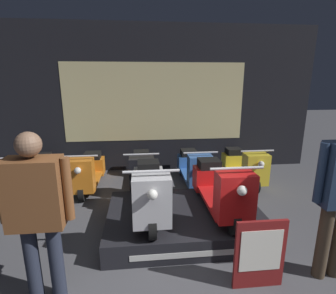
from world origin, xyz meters
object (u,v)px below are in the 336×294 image
Objects in this scene: scooter_display_right at (220,188)px; scooter_backrow_1 at (88,172)px; scooter_display_left at (150,191)px; scooter_backrow_2 at (142,170)px; scooter_backrow_3 at (194,168)px; person_left_browsing at (37,205)px; price_sign_board at (260,254)px; scooter_backrow_4 at (243,166)px; scooter_backrow_0 at (32,174)px.

scooter_display_right is 1.00× the size of scooter_backrow_1.
scooter_display_left and scooter_display_right have the same top height.
scooter_backrow_2 is at bearing 0.00° from scooter_backrow_1.
scooter_backrow_1 is 2.07m from scooter_backrow_3.
person_left_browsing is 2.21× the size of price_sign_board.
scooter_backrow_3 reaches higher than price_sign_board.
scooter_display_left is at bearing 44.93° from person_left_browsing.
scooter_backrow_1 is 3.51m from price_sign_board.
scooter_backrow_4 is (1.01, 1.66, -0.29)m from scooter_display_right.
scooter_backrow_1 is at bearing 128.23° from price_sign_board.
scooter_backrow_4 is (1.03, 0.00, 0.00)m from scooter_backrow_3.
scooter_display_right is 1.12m from price_sign_board.
scooter_display_right is 1.96m from scooter_backrow_4.
scooter_backrow_4 is 2.14× the size of price_sign_board.
scooter_backrow_4 is at bearing 0.00° from scooter_backrow_0.
person_left_browsing is at bearing 177.95° from price_sign_board.
scooter_display_left is 2.74m from scooter_backrow_0.
scooter_backrow_4 is (3.10, 0.00, 0.00)m from scooter_backrow_1.
scooter_display_right is 0.97× the size of person_left_browsing.
scooter_backrow_0 is 4.22m from price_sign_board.
scooter_backrow_0 is 4.13m from scooter_backrow_4.
scooter_backrow_0 is 1.00× the size of scooter_backrow_2.
scooter_backrow_4 reaches higher than price_sign_board.
scooter_display_right is (0.95, 0.00, 0.00)m from scooter_display_left.
scooter_display_right is at bearing 94.44° from price_sign_board.
scooter_display_left is 2.14× the size of price_sign_board.
person_left_browsing reaches higher than scooter_backrow_1.
scooter_display_left is 1.68m from scooter_backrow_2.
price_sign_board is (3.20, -2.75, 0.05)m from scooter_backrow_0.
scooter_backrow_1 is 1.00× the size of scooter_backrow_3.
scooter_backrow_3 is at bearing 60.65° from scooter_display_left.
scooter_backrow_0 is at bearing 180.00° from scooter_backrow_2.
person_left_browsing is (-1.96, -2.68, 0.65)m from scooter_backrow_3.
scooter_backrow_1 and scooter_backrow_3 have the same top height.
scooter_display_right is 1.00× the size of scooter_backrow_2.
price_sign_board is (0.09, -1.10, -0.24)m from scooter_display_right.
scooter_display_left is 1.00× the size of scooter_backrow_4.
scooter_display_right is 2.68m from scooter_backrow_1.
scooter_backrow_0 is at bearing 152.00° from scooter_display_right.
person_left_browsing is (-0.92, -2.68, 0.65)m from scooter_backrow_2.
scooter_backrow_4 is at bearing 40.15° from scooter_display_left.
scooter_display_right is at bearing -38.49° from scooter_backrow_1.
scooter_display_left is 1.00× the size of scooter_display_right.
scooter_display_left is 2.03m from scooter_backrow_1.
person_left_browsing reaches higher than scooter_display_left.
scooter_backrow_0 is 1.03m from scooter_backrow_1.
scooter_display_left is 1.00× the size of scooter_backrow_1.
scooter_backrow_1 is 2.14× the size of price_sign_board.
scooter_backrow_3 is (1.03, 0.00, 0.00)m from scooter_backrow_2.
scooter_backrow_2 is 1.03m from scooter_backrow_3.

